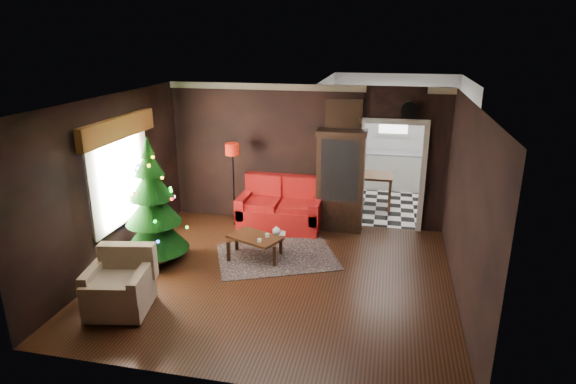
% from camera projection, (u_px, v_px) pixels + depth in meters
% --- Properties ---
extents(floor, '(5.50, 5.50, 0.00)m').
position_uv_depth(floor, '(276.00, 277.00, 7.72)').
color(floor, black).
rests_on(floor, ground).
extents(ceiling, '(5.50, 5.50, 0.00)m').
position_uv_depth(ceiling, '(275.00, 101.00, 6.85)').
color(ceiling, white).
rests_on(ceiling, ground).
extents(wall_back, '(5.50, 0.00, 5.50)m').
position_uv_depth(wall_back, '(305.00, 156.00, 9.61)').
color(wall_back, black).
rests_on(wall_back, ground).
extents(wall_front, '(5.50, 0.00, 5.50)m').
position_uv_depth(wall_front, '(219.00, 270.00, 4.97)').
color(wall_front, black).
rests_on(wall_front, ground).
extents(wall_left, '(0.00, 5.50, 5.50)m').
position_uv_depth(wall_left, '(111.00, 183.00, 7.84)').
color(wall_left, black).
rests_on(wall_left, ground).
extents(wall_right, '(0.00, 5.50, 5.50)m').
position_uv_depth(wall_right, '(467.00, 208.00, 6.74)').
color(wall_right, black).
rests_on(wall_right, ground).
extents(doorway, '(1.10, 0.10, 2.10)m').
position_uv_depth(doorway, '(391.00, 178.00, 9.38)').
color(doorway, beige).
rests_on(doorway, ground).
extents(left_window, '(0.05, 1.60, 1.40)m').
position_uv_depth(left_window, '(120.00, 177.00, 8.00)').
color(left_window, white).
rests_on(left_window, wall_left).
extents(valance, '(0.12, 2.10, 0.35)m').
position_uv_depth(valance, '(119.00, 128.00, 7.73)').
color(valance, brown).
rests_on(valance, wall_left).
extents(kitchen_floor, '(3.00, 3.00, 0.00)m').
position_uv_depth(kitchen_floor, '(388.00, 203.00, 11.10)').
color(kitchen_floor, white).
rests_on(kitchen_floor, ground).
extents(kitchen_window, '(0.70, 0.06, 0.70)m').
position_uv_depth(kitchen_window, '(394.00, 119.00, 11.92)').
color(kitchen_window, white).
rests_on(kitchen_window, ground).
extents(rug, '(2.41, 2.12, 0.01)m').
position_uv_depth(rug, '(277.00, 256.00, 8.43)').
color(rug, '#3D2636').
rests_on(rug, ground).
extents(loveseat, '(1.70, 0.90, 1.00)m').
position_uv_depth(loveseat, '(280.00, 204.00, 9.55)').
color(loveseat, '#99100A').
rests_on(loveseat, ground).
extents(curio_cabinet, '(0.90, 0.45, 1.90)m').
position_uv_depth(curio_cabinet, '(340.00, 183.00, 9.39)').
color(curio_cabinet, black).
rests_on(curio_cabinet, ground).
extents(floor_lamp, '(0.31, 0.31, 1.73)m').
position_uv_depth(floor_lamp, '(233.00, 186.00, 9.60)').
color(floor_lamp, black).
rests_on(floor_lamp, ground).
extents(christmas_tree, '(1.12, 1.12, 2.10)m').
position_uv_depth(christmas_tree, '(153.00, 203.00, 7.98)').
color(christmas_tree, black).
rests_on(christmas_tree, ground).
extents(armchair, '(0.98, 0.98, 0.86)m').
position_uv_depth(armchair, '(118.00, 282.00, 6.65)').
color(armchair, tan).
rests_on(armchair, ground).
extents(coffee_table, '(1.02, 0.83, 0.40)m').
position_uv_depth(coffee_table, '(255.00, 247.00, 8.33)').
color(coffee_table, black).
rests_on(coffee_table, rug).
extents(teapot, '(0.21, 0.21, 0.15)m').
position_uv_depth(teapot, '(276.00, 231.00, 8.29)').
color(teapot, silver).
rests_on(teapot, coffee_table).
extents(cup_a, '(0.08, 0.08, 0.06)m').
position_uv_depth(cup_a, '(267.00, 235.00, 8.24)').
color(cup_a, white).
rests_on(cup_a, coffee_table).
extents(cup_b, '(0.08, 0.08, 0.06)m').
position_uv_depth(cup_b, '(259.00, 240.00, 8.04)').
color(cup_b, white).
rests_on(cup_b, coffee_table).
extents(book, '(0.14, 0.04, 0.19)m').
position_uv_depth(book, '(277.00, 229.00, 8.34)').
color(book, tan).
rests_on(book, coffee_table).
extents(wall_clock, '(0.32, 0.32, 0.06)m').
position_uv_depth(wall_clock, '(409.00, 110.00, 8.87)').
color(wall_clock, white).
rests_on(wall_clock, wall_back).
extents(painting, '(0.62, 0.05, 0.52)m').
position_uv_depth(painting, '(344.00, 115.00, 9.15)').
color(painting, '#A76D3D').
rests_on(painting, wall_back).
extents(kitchen_counter, '(1.80, 0.60, 0.90)m').
position_uv_depth(kitchen_counter, '(390.00, 171.00, 12.07)').
color(kitchen_counter, silver).
rests_on(kitchen_counter, ground).
extents(kitchen_table, '(0.70, 0.70, 0.75)m').
position_uv_depth(kitchen_table, '(376.00, 191.00, 10.76)').
color(kitchen_table, brown).
rests_on(kitchen_table, ground).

